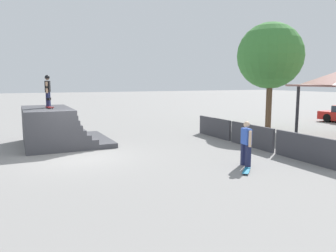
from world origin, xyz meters
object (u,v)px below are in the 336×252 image
at_px(bystander_walking, 246,141).
at_px(skater_on_deck, 48,89).
at_px(skateboard_on_ground, 246,171).
at_px(tree_far_back, 271,63).
at_px(tree_beside_pavilion, 270,56).
at_px(skateboard_on_deck, 50,107).

bearing_deg(bystander_walking, skater_on_deck, 49.62).
distance_m(skateboard_on_ground, tree_far_back, 12.03).
bearing_deg(bystander_walking, skateboard_on_ground, 154.20).
bearing_deg(tree_far_back, tree_beside_pavilion, 158.92).
height_order(skater_on_deck, skateboard_on_deck, skater_on_deck).
bearing_deg(skateboard_on_ground, tree_beside_pavilion, -0.35).
bearing_deg(bystander_walking, skateboard_on_deck, 51.44).
xyz_separation_m(bystander_walking, skateboard_on_ground, (0.68, -0.50, -0.85)).
distance_m(tree_beside_pavilion, tree_far_back, 0.56).
relative_size(skateboard_on_deck, skateboard_on_ground, 1.16).
height_order(skateboard_on_deck, tree_far_back, tree_far_back).
distance_m(skateboard_on_ground, tree_beside_pavilion, 12.44).
bearing_deg(tree_beside_pavilion, skater_on_deck, -89.37).
bearing_deg(skateboard_on_ground, tree_far_back, -0.90).
distance_m(skater_on_deck, tree_beside_pavilion, 13.84).
relative_size(skateboard_on_ground, tree_beside_pavilion, 0.10).
bearing_deg(skateboard_on_deck, bystander_walking, 30.75).
bearing_deg(skateboard_on_deck, skater_on_deck, 169.88).
bearing_deg(skater_on_deck, skateboard_on_deck, 14.83).
xyz_separation_m(skater_on_deck, tree_beside_pavilion, (-0.15, 13.70, 1.99)).
distance_m(skateboard_on_deck, tree_far_back, 13.80).
bearing_deg(tree_beside_pavilion, tree_far_back, -21.08).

